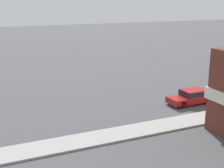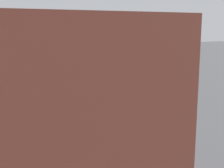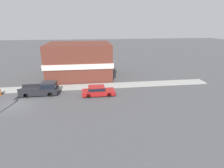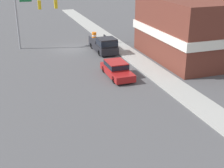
{
  "view_description": "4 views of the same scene",
  "coord_description": "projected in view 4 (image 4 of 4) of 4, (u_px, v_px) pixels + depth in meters",
  "views": [
    {
      "loc": [
        -25.67,
        30.11,
        10.09
      ],
      "look_at": [
        0.43,
        18.38,
        2.29
      ],
      "focal_mm": 50.0,
      "sensor_mm": 36.0,
      "label": 1
    },
    {
      "loc": [
        -8.78,
        0.47,
        6.45
      ],
      "look_at": [
        -0.07,
        17.63,
        2.87
      ],
      "focal_mm": 50.0,
      "sensor_mm": 36.0,
      "label": 2
    },
    {
      "loc": [
        21.96,
        9.59,
        10.0
      ],
      "look_at": [
        -1.07,
        12.7,
        1.95
      ],
      "focal_mm": 28.0,
      "sensor_mm": 36.0,
      "label": 3
    },
    {
      "loc": [
        7.73,
        36.64,
        10.47
      ],
      "look_at": [
        0.54,
        16.21,
        1.64
      ],
      "focal_mm": 50.0,
      "sensor_mm": 36.0,
      "label": 4
    }
  ],
  "objects": [
    {
      "name": "ground_plane",
      "position": [
        72.0,
        49.0,
        38.33
      ],
      "size": [
        200.0,
        200.0,
        0.0
      ],
      "primitive_type": "plane",
      "color": "#4C4C4F"
    },
    {
      "name": "sidewalk_curb",
      "position": [
        116.0,
        44.0,
        40.06
      ],
      "size": [
        2.4,
        60.0,
        0.14
      ],
      "color": "#9E9E99",
      "rests_on": "ground"
    },
    {
      "name": "near_signal_assembly",
      "position": [
        36.0,
        9.0,
        37.35
      ],
      "size": [
        7.2,
        0.49,
        6.54
      ],
      "color": "gray",
      "rests_on": "ground"
    },
    {
      "name": "car_lead",
      "position": [
        117.0,
        69.0,
        29.29
      ],
      "size": [
        1.86,
        4.74,
        1.41
      ],
      "color": "black",
      "rests_on": "ground"
    },
    {
      "name": "pickup_truck_parked",
      "position": [
        104.0,
        45.0,
        36.62
      ],
      "size": [
        2.08,
        5.33,
        1.91
      ],
      "color": "black",
      "rests_on": "ground"
    },
    {
      "name": "construction_barrel",
      "position": [
        94.0,
        36.0,
        42.62
      ],
      "size": [
        0.62,
        0.62,
        0.98
      ],
      "color": "orange",
      "rests_on": "ground"
    },
    {
      "name": "corner_brick_building",
      "position": [
        195.0,
        29.0,
        33.95
      ],
      "size": [
        9.47,
        12.04,
        6.53
      ],
      "color": "brown",
      "rests_on": "ground"
    }
  ]
}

